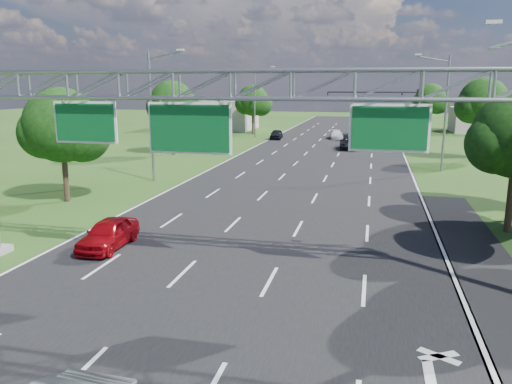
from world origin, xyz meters
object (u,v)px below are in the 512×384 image
(sign_gantry, at_px, (235,101))
(traffic_signal, at_px, (390,103))
(box_truck, at_px, (364,126))
(red_coupe, at_px, (108,234))

(sign_gantry, bearing_deg, traffic_signal, 82.32)
(traffic_signal, bearing_deg, sign_gantry, -97.68)
(traffic_signal, bearing_deg, box_truck, 127.96)
(red_coupe, bearing_deg, traffic_signal, 72.95)
(red_coupe, bearing_deg, box_truck, 77.48)
(sign_gantry, relative_size, traffic_signal, 1.92)
(sign_gantry, bearing_deg, box_truck, 86.29)
(sign_gantry, distance_m, box_truck, 57.76)
(red_coupe, relative_size, box_truck, 0.45)
(sign_gantry, height_order, traffic_signal, sign_gantry)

